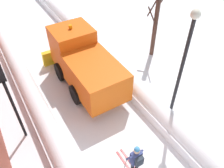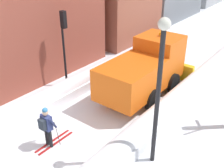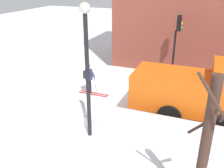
{
  "view_description": "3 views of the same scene",
  "coord_description": "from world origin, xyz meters",
  "px_view_note": "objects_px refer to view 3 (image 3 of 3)",
  "views": [
    {
      "loc": [
        -3.34,
        -3.75,
        9.03
      ],
      "look_at": [
        0.84,
        3.11,
        1.72
      ],
      "focal_mm": 36.64,
      "sensor_mm": 36.0,
      "label": 1
    },
    {
      "loc": [
        7.08,
        -5.63,
        7.36
      ],
      "look_at": [
        -0.12,
        3.67,
        1.18
      ],
      "focal_mm": 43.65,
      "sensor_mm": 36.0,
      "label": 2
    },
    {
      "loc": [
        11.49,
        5.63,
        6.22
      ],
      "look_at": [
        0.5,
        1.32,
        1.13
      ],
      "focal_mm": 39.95,
      "sensor_mm": 36.0,
      "label": 3
    }
  ],
  "objects_px": {
    "plow_truck": "(200,91)",
    "street_lamp": "(87,58)",
    "skier": "(89,77)",
    "bare_tree_near": "(205,147)",
    "traffic_light_pole": "(177,37)"
  },
  "relations": [
    {
      "from": "plow_truck",
      "to": "street_lamp",
      "type": "relative_size",
      "value": 1.1
    },
    {
      "from": "skier",
      "to": "bare_tree_near",
      "type": "distance_m",
      "value": 8.76
    },
    {
      "from": "street_lamp",
      "to": "bare_tree_near",
      "type": "xyz_separation_m",
      "value": [
        2.24,
        4.47,
        -1.23
      ]
    },
    {
      "from": "bare_tree_near",
      "to": "skier",
      "type": "bearing_deg",
      "value": -133.28
    },
    {
      "from": "street_lamp",
      "to": "bare_tree_near",
      "type": "height_order",
      "value": "street_lamp"
    },
    {
      "from": "plow_truck",
      "to": "skier",
      "type": "distance_m",
      "value": 6.05
    },
    {
      "from": "traffic_light_pole",
      "to": "bare_tree_near",
      "type": "bearing_deg",
      "value": 12.62
    },
    {
      "from": "skier",
      "to": "bare_tree_near",
      "type": "relative_size",
      "value": 0.42
    },
    {
      "from": "skier",
      "to": "street_lamp",
      "type": "bearing_deg",
      "value": 26.47
    },
    {
      "from": "traffic_light_pole",
      "to": "bare_tree_near",
      "type": "xyz_separation_m",
      "value": [
        9.25,
        2.07,
        -0.78
      ]
    },
    {
      "from": "traffic_light_pole",
      "to": "bare_tree_near",
      "type": "relative_size",
      "value": 0.98
    },
    {
      "from": "street_lamp",
      "to": "bare_tree_near",
      "type": "relative_size",
      "value": 1.27
    },
    {
      "from": "traffic_light_pole",
      "to": "street_lamp",
      "type": "height_order",
      "value": "street_lamp"
    },
    {
      "from": "skier",
      "to": "plow_truck",
      "type": "bearing_deg",
      "value": 82.51
    },
    {
      "from": "skier",
      "to": "bare_tree_near",
      "type": "height_order",
      "value": "bare_tree_near"
    }
  ]
}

